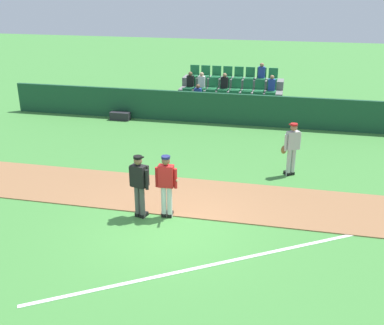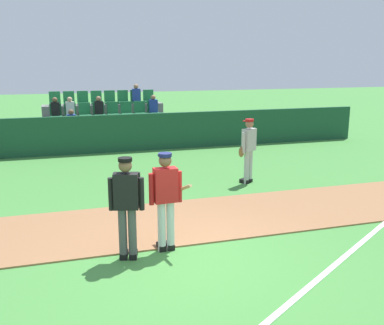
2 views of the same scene
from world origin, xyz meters
TOP-DOWN VIEW (x-y plane):
  - ground_plane at (0.00, 0.00)m, footprint 80.00×80.00m
  - infield_dirt_path at (0.00, 1.79)m, footprint 28.00×2.54m
  - foul_line_chalk at (3.00, -0.50)m, footprint 10.16×6.55m
  - dugout_fence at (0.00, 9.38)m, footprint 20.00×0.16m
  - stadium_bleachers at (-0.01, 11.26)m, footprint 5.00×2.95m
  - batter_red_jersey at (-0.16, 0.48)m, footprint 0.70×0.77m
  - umpire_home_plate at (-0.86, 0.33)m, footprint 0.57×0.38m
  - runner_grey_jersey at (3.01, 4.11)m, footprint 0.63×0.44m

SIDE VIEW (x-z plane):
  - ground_plane at x=0.00m, z-range 0.00..0.00m
  - foul_line_chalk at x=3.00m, z-range 0.00..0.01m
  - infield_dirt_path at x=0.00m, z-range 0.00..0.03m
  - stadium_bleachers at x=-0.01m, z-range -0.52..1.78m
  - dugout_fence at x=0.00m, z-range 0.00..1.37m
  - runner_grey_jersey at x=3.01m, z-range 0.08..1.84m
  - batter_red_jersey at x=-0.16m, z-range 0.09..1.85m
  - umpire_home_plate at x=-0.86m, z-range 0.12..1.88m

